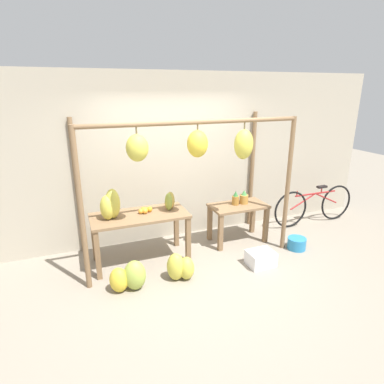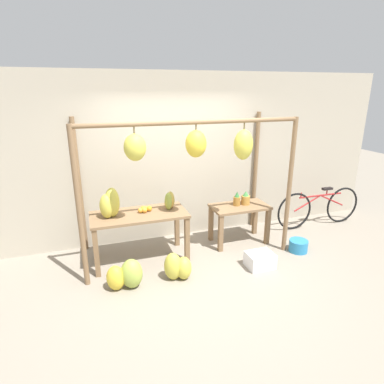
{
  "view_description": "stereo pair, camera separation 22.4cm",
  "coord_description": "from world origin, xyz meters",
  "px_view_note": "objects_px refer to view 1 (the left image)",
  "views": [
    {
      "loc": [
        -1.59,
        -3.57,
        2.53
      ],
      "look_at": [
        0.1,
        0.79,
        1.01
      ],
      "focal_mm": 30.0,
      "sensor_mm": 36.0,
      "label": 1
    },
    {
      "loc": [
        -1.38,
        -3.65,
        2.53
      ],
      "look_at": [
        0.1,
        0.79,
        1.01
      ],
      "focal_mm": 30.0,
      "sensor_mm": 36.0,
      "label": 2
    }
  ],
  "objects_px": {
    "pineapple_cluster": "(241,198)",
    "fruit_crate_white": "(261,258)",
    "blue_bucket": "(297,243)",
    "papaya_pile": "(169,201)",
    "orange_pile": "(145,210)",
    "banana_pile_on_table": "(110,205)",
    "banana_pile_ground_left": "(129,277)",
    "banana_pile_ground_right": "(180,267)",
    "parked_bicycle": "(314,205)"
  },
  "relations": [
    {
      "from": "banana_pile_on_table",
      "to": "parked_bicycle",
      "type": "xyz_separation_m",
      "value": [
        3.85,
        0.22,
        -0.59
      ]
    },
    {
      "from": "banana_pile_on_table",
      "to": "banana_pile_ground_right",
      "type": "distance_m",
      "value": 1.31
    },
    {
      "from": "banana_pile_ground_left",
      "to": "fruit_crate_white",
      "type": "relative_size",
      "value": 1.4
    },
    {
      "from": "banana_pile_on_table",
      "to": "orange_pile",
      "type": "bearing_deg",
      "value": 5.17
    },
    {
      "from": "orange_pile",
      "to": "pineapple_cluster",
      "type": "distance_m",
      "value": 1.65
    },
    {
      "from": "banana_pile_ground_right",
      "to": "papaya_pile",
      "type": "distance_m",
      "value": 1.02
    },
    {
      "from": "banana_pile_ground_right",
      "to": "parked_bicycle",
      "type": "xyz_separation_m",
      "value": [
        3.06,
        0.91,
        0.19
      ]
    },
    {
      "from": "blue_bucket",
      "to": "papaya_pile",
      "type": "bearing_deg",
      "value": 163.47
    },
    {
      "from": "banana_pile_on_table",
      "to": "orange_pile",
      "type": "relative_size",
      "value": 2.0
    },
    {
      "from": "banana_pile_ground_left",
      "to": "orange_pile",
      "type": "bearing_deg",
      "value": 60.41
    },
    {
      "from": "fruit_crate_white",
      "to": "blue_bucket",
      "type": "xyz_separation_m",
      "value": [
        0.84,
        0.23,
        -0.01
      ]
    },
    {
      "from": "banana_pile_on_table",
      "to": "banana_pile_ground_left",
      "type": "distance_m",
      "value": 1.03
    },
    {
      "from": "fruit_crate_white",
      "to": "papaya_pile",
      "type": "distance_m",
      "value": 1.61
    },
    {
      "from": "pineapple_cluster",
      "to": "fruit_crate_white",
      "type": "bearing_deg",
      "value": -97.57
    },
    {
      "from": "banana_pile_ground_right",
      "to": "fruit_crate_white",
      "type": "distance_m",
      "value": 1.24
    },
    {
      "from": "fruit_crate_white",
      "to": "banana_pile_ground_right",
      "type": "bearing_deg",
      "value": 176.3
    },
    {
      "from": "fruit_crate_white",
      "to": "blue_bucket",
      "type": "height_order",
      "value": "fruit_crate_white"
    },
    {
      "from": "banana_pile_ground_left",
      "to": "fruit_crate_white",
      "type": "distance_m",
      "value": 1.95
    },
    {
      "from": "pineapple_cluster",
      "to": "papaya_pile",
      "type": "distance_m",
      "value": 1.28
    },
    {
      "from": "pineapple_cluster",
      "to": "blue_bucket",
      "type": "bearing_deg",
      "value": -41.86
    },
    {
      "from": "banana_pile_ground_right",
      "to": "pineapple_cluster",
      "type": "bearing_deg",
      "value": 30.34
    },
    {
      "from": "orange_pile",
      "to": "fruit_crate_white",
      "type": "distance_m",
      "value": 1.87
    },
    {
      "from": "pineapple_cluster",
      "to": "blue_bucket",
      "type": "distance_m",
      "value": 1.18
    },
    {
      "from": "pineapple_cluster",
      "to": "banana_pile_ground_left",
      "type": "relative_size",
      "value": 0.53
    },
    {
      "from": "blue_bucket",
      "to": "parked_bicycle",
      "type": "bearing_deg",
      "value": 37.75
    },
    {
      "from": "orange_pile",
      "to": "fruit_crate_white",
      "type": "xyz_separation_m",
      "value": [
        1.54,
        -0.81,
        -0.69
      ]
    },
    {
      "from": "banana_pile_ground_left",
      "to": "parked_bicycle",
      "type": "xyz_separation_m",
      "value": [
        3.76,
        0.9,
        0.18
      ]
    },
    {
      "from": "banana_pile_ground_right",
      "to": "papaya_pile",
      "type": "bearing_deg",
      "value": 83.36
    },
    {
      "from": "pineapple_cluster",
      "to": "banana_pile_ground_left",
      "type": "distance_m",
      "value": 2.28
    },
    {
      "from": "orange_pile",
      "to": "blue_bucket",
      "type": "xyz_separation_m",
      "value": [
        2.37,
        -0.58,
        -0.71
      ]
    },
    {
      "from": "parked_bicycle",
      "to": "papaya_pile",
      "type": "bearing_deg",
      "value": -176.73
    },
    {
      "from": "banana_pile_on_table",
      "to": "orange_pile",
      "type": "distance_m",
      "value": 0.53
    },
    {
      "from": "banana_pile_ground_right",
      "to": "orange_pile",
      "type": "bearing_deg",
      "value": 112.11
    },
    {
      "from": "banana_pile_ground_right",
      "to": "blue_bucket",
      "type": "xyz_separation_m",
      "value": [
        2.08,
        0.15,
        -0.09
      ]
    },
    {
      "from": "fruit_crate_white",
      "to": "papaya_pile",
      "type": "bearing_deg",
      "value": 144.64
    },
    {
      "from": "orange_pile",
      "to": "blue_bucket",
      "type": "distance_m",
      "value": 2.54
    },
    {
      "from": "parked_bicycle",
      "to": "papaya_pile",
      "type": "xyz_separation_m",
      "value": [
        -2.97,
        -0.17,
        0.52
      ]
    },
    {
      "from": "banana_pile_ground_left",
      "to": "parked_bicycle",
      "type": "distance_m",
      "value": 3.87
    },
    {
      "from": "banana_pile_on_table",
      "to": "banana_pile_ground_left",
      "type": "bearing_deg",
      "value": -82.49
    },
    {
      "from": "pineapple_cluster",
      "to": "blue_bucket",
      "type": "height_order",
      "value": "pineapple_cluster"
    },
    {
      "from": "blue_bucket",
      "to": "fruit_crate_white",
      "type": "bearing_deg",
      "value": -164.76
    },
    {
      "from": "blue_bucket",
      "to": "pineapple_cluster",
      "type": "bearing_deg",
      "value": 138.14
    },
    {
      "from": "banana_pile_on_table",
      "to": "papaya_pile",
      "type": "height_order",
      "value": "banana_pile_on_table"
    },
    {
      "from": "banana_pile_ground_right",
      "to": "parked_bicycle",
      "type": "bearing_deg",
      "value": 16.54
    },
    {
      "from": "orange_pile",
      "to": "parked_bicycle",
      "type": "xyz_separation_m",
      "value": [
        3.35,
        0.18,
        -0.43
      ]
    },
    {
      "from": "banana_pile_on_table",
      "to": "papaya_pile",
      "type": "xyz_separation_m",
      "value": [
        0.88,
        0.05,
        -0.07
      ]
    },
    {
      "from": "banana_pile_on_table",
      "to": "papaya_pile",
      "type": "distance_m",
      "value": 0.89
    },
    {
      "from": "pineapple_cluster",
      "to": "fruit_crate_white",
      "type": "distance_m",
      "value": 1.1
    },
    {
      "from": "papaya_pile",
      "to": "orange_pile",
      "type": "bearing_deg",
      "value": -179.03
    },
    {
      "from": "orange_pile",
      "to": "pineapple_cluster",
      "type": "height_order",
      "value": "pineapple_cluster"
    }
  ]
}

